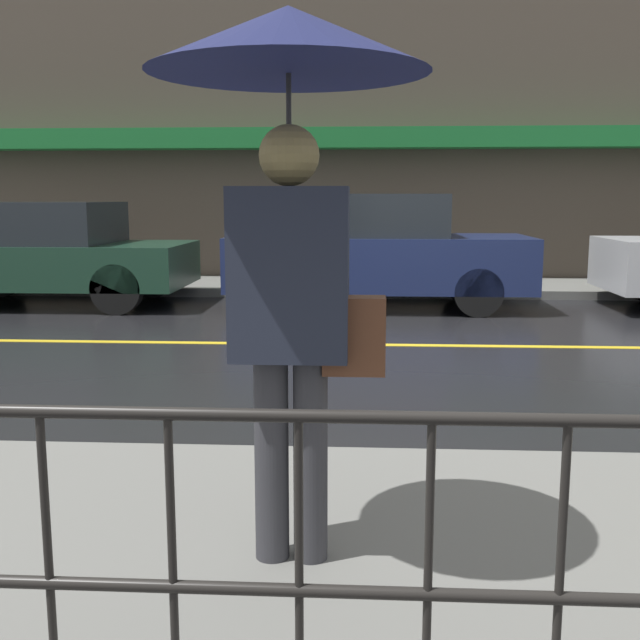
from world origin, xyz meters
TOP-DOWN VIEW (x-y plane):
  - ground_plane at (0.00, 0.00)m, footprint 80.00×80.00m
  - sidewalk_near at (0.00, -5.05)m, footprint 28.00×2.58m
  - sidewalk_far at (0.00, 4.77)m, footprint 28.00×2.01m
  - lane_marking at (0.00, 0.00)m, footprint 25.20×0.12m
  - building_storefront at (0.00, 5.90)m, footprint 28.00×0.85m
  - railing_foreground at (0.00, -6.09)m, footprint 12.00×0.04m
  - pedestrian at (-0.80, -5.12)m, footprint 1.05×1.05m
  - car_dark_green at (-5.13, 2.81)m, footprint 3.95×1.95m
  - car_navy at (-0.35, 2.81)m, footprint 4.25×1.77m

SIDE VIEW (x-z plane):
  - ground_plane at x=0.00m, z-range 0.00..0.00m
  - lane_marking at x=0.00m, z-range 0.00..0.01m
  - sidewalk_near at x=0.00m, z-range 0.00..0.14m
  - sidewalk_far at x=0.00m, z-range 0.00..0.14m
  - railing_foreground at x=0.00m, z-range 0.25..1.15m
  - car_dark_green at x=-5.13m, z-range 0.01..1.52m
  - car_navy at x=-0.35m, z-range 0.00..1.63m
  - pedestrian at x=-0.80m, z-range 0.74..2.86m
  - building_storefront at x=0.00m, z-range -0.04..6.56m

